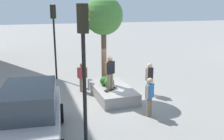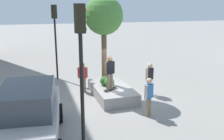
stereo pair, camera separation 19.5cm
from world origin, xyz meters
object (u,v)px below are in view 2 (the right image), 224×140
object	(u,v)px
plaza_tree	(104,17)
sedan_parked	(29,114)
passerby_with_bag	(83,75)
planter_ledge	(112,92)
pedestrian_crossing	(149,94)
traffic_light_median	(81,56)
skateboarder	(110,70)
skateboard	(110,89)
bystander_watching	(150,77)
traffic_light_corner	(55,30)

from	to	relation	value
plaza_tree	sedan_parked	world-z (taller)	plaza_tree
sedan_parked	passerby_with_bag	bearing A→B (deg)	-29.53
planter_ledge	pedestrian_crossing	bearing A→B (deg)	-163.76
traffic_light_median	passerby_with_bag	xyz separation A→B (m)	(6.20, -1.17, -2.29)
planter_ledge	skateboarder	xyz separation A→B (m)	(-0.55, 0.28, 1.33)
planter_ledge	traffic_light_median	xyz separation A→B (m)	(-4.84, 2.48, 2.96)
skateboard	sedan_parked	xyz separation A→B (m)	(-3.09, 3.85, 0.45)
skateboard	pedestrian_crossing	bearing A→B (deg)	-153.88
skateboarder	sedan_parked	distance (m)	4.97
skateboard	passerby_with_bag	bearing A→B (deg)	28.15
plaza_tree	bystander_watching	world-z (taller)	plaza_tree
planter_ledge	passerby_with_bag	xyz separation A→B (m)	(1.36, 1.30, 0.67)
skateboard	sedan_parked	world-z (taller)	sedan_parked
planter_ledge	traffic_light_corner	size ratio (longest dim) A/B	0.73
planter_ledge	passerby_with_bag	size ratio (longest dim) A/B	2.09
skateboard	planter_ledge	bearing A→B (deg)	-27.13
traffic_light_corner	skateboard	bearing A→B (deg)	-156.85
sedan_parked	traffic_light_corner	distance (m)	8.57
traffic_light_corner	bystander_watching	world-z (taller)	traffic_light_corner
sedan_parked	pedestrian_crossing	xyz separation A→B (m)	(0.86, -4.95, -0.09)
planter_ledge	pedestrian_crossing	xyz separation A→B (m)	(-2.78, -0.81, 0.71)
planter_ledge	plaza_tree	xyz separation A→B (m)	(0.78, 0.20, 3.89)
skateboard	sedan_parked	size ratio (longest dim) A/B	0.16
skateboard	traffic_light_corner	distance (m)	6.06
traffic_light_median	bystander_watching	bearing A→B (deg)	-44.64
sedan_parked	bystander_watching	distance (m)	7.06
traffic_light_median	passerby_with_bag	world-z (taller)	traffic_light_median
planter_ledge	sedan_parked	xyz separation A→B (m)	(-3.64, 4.14, 0.80)
skateboard	pedestrian_crossing	xyz separation A→B (m)	(-2.23, -1.09, 0.36)
planter_ledge	traffic_light_median	world-z (taller)	traffic_light_median
pedestrian_crossing	traffic_light_median	bearing A→B (deg)	122.02
planter_ledge	sedan_parked	world-z (taller)	sedan_parked
skateboarder	plaza_tree	bearing A→B (deg)	-3.37
traffic_light_median	sedan_parked	bearing A→B (deg)	54.16
plaza_tree	passerby_with_bag	bearing A→B (deg)	62.31
traffic_light_corner	traffic_light_median	xyz separation A→B (m)	(-9.31, 0.05, -0.01)
pedestrian_crossing	sedan_parked	bearing A→B (deg)	99.87
skateboarder	planter_ledge	bearing A→B (deg)	-27.13
skateboard	sedan_parked	bearing A→B (deg)	128.73
skateboard	traffic_light_median	size ratio (longest dim) A/B	0.16
traffic_light_corner	bystander_watching	xyz separation A→B (m)	(-4.72, -4.48, -2.24)
pedestrian_crossing	bystander_watching	bearing A→B (deg)	-26.13
skateboarder	bystander_watching	size ratio (longest dim) A/B	0.95
skateboard	traffic_light_median	distance (m)	5.48
plaza_tree	skateboard	world-z (taller)	plaza_tree
traffic_light_median	bystander_watching	world-z (taller)	traffic_light_median
passerby_with_bag	sedan_parked	bearing A→B (deg)	150.47
traffic_light_median	passerby_with_bag	distance (m)	6.71
bystander_watching	pedestrian_crossing	distance (m)	2.82
plaza_tree	bystander_watching	size ratio (longest dim) A/B	2.65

